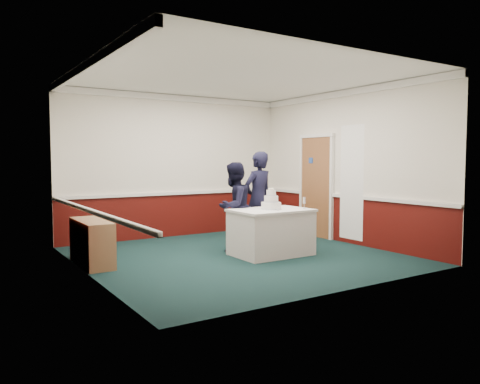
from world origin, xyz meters
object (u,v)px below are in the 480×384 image
cake_knife (277,210)px  champagne_flute (304,201)px  person_man (234,207)px  person_woman (258,199)px  wedding_cake (271,203)px  cake_table (271,232)px  sideboard (92,242)px

cake_knife → champagne_flute: (0.53, -0.08, 0.14)m
person_man → person_woman: person_woman is taller
wedding_cake → cake_knife: size_ratio=1.65×
cake_knife → person_man: (-0.32, 0.84, 0.00)m
cake_table → cake_knife: cake_knife is taller
cake_knife → champagne_flute: champagne_flute is taller
wedding_cake → person_woman: (0.31, 0.84, -0.00)m
wedding_cake → person_man: 0.74m
champagne_flute → person_woman: person_woman is taller
wedding_cake → person_woman: bearing=69.4°
person_woman → cake_table: bearing=60.5°
wedding_cake → person_woman: 0.89m
person_man → person_woman: size_ratio=0.89×
sideboard → person_woman: size_ratio=0.67×
cake_knife → person_man: bearing=128.7°
champagne_flute → person_man: (-0.85, 0.92, -0.13)m
cake_table → champagne_flute: bearing=-29.2°
cake_knife → person_man: 0.90m
cake_knife → person_woman: size_ratio=0.12×
person_woman → champagne_flute: bearing=90.4°
sideboard → wedding_cake: (2.80, -0.89, 0.55)m
cake_table → champagne_flute: champagne_flute is taller
sideboard → wedding_cake: 2.99m
cake_table → person_man: person_man is taller
cake_table → cake_knife: 0.44m
cake_knife → champagne_flute: 0.55m
wedding_cake → cake_knife: wedding_cake is taller
cake_table → champagne_flute: size_ratio=6.44×
cake_table → person_woman: person_woman is taller
sideboard → wedding_cake: size_ratio=3.30×
cake_table → wedding_cake: wedding_cake is taller
cake_knife → wedding_cake: bearing=99.1°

